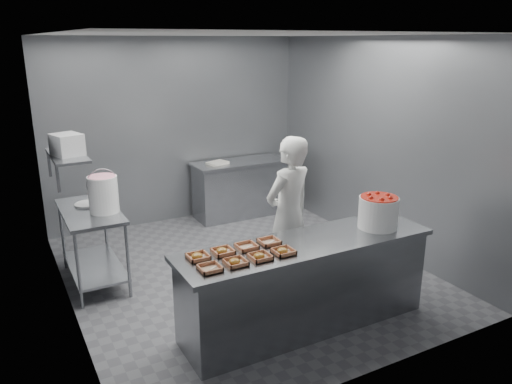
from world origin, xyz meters
TOP-DOWN VIEW (x-y plane):
  - floor at (0.00, 0.00)m, footprint 4.50×4.50m
  - ceiling at (0.00, 0.00)m, footprint 4.50×4.50m
  - wall_back at (0.00, 2.25)m, footprint 4.00×0.04m
  - wall_left at (-2.00, 0.00)m, footprint 0.04×4.50m
  - wall_right at (2.00, 0.00)m, footprint 0.04×4.50m
  - service_counter at (0.00, -1.35)m, footprint 2.60×0.70m
  - prep_table at (-1.65, 0.60)m, footprint 0.60×1.20m
  - back_counter at (0.90, 1.90)m, footprint 1.50×0.60m
  - wall_shelf at (-1.82, 0.60)m, footprint 0.35×0.90m
  - tray_0 at (-1.06, -1.48)m, footprint 0.19×0.18m
  - tray_1 at (-0.83, -1.48)m, footprint 0.19×0.18m
  - tray_2 at (-0.59, -1.48)m, footprint 0.19×0.18m
  - tray_3 at (-0.35, -1.48)m, footprint 0.19×0.18m
  - tray_4 at (-1.07, -1.22)m, footprint 0.19×0.18m
  - tray_5 at (-0.83, -1.22)m, footprint 0.19×0.18m
  - tray_6 at (-0.58, -1.22)m, footprint 0.19×0.18m
  - tray_7 at (-0.34, -1.22)m, footprint 0.19×0.18m
  - worker at (0.26, -0.60)m, footprint 0.74×0.59m
  - strawberry_tub at (0.85, -1.38)m, footprint 0.40×0.40m
  - glaze_bucket at (-1.51, 0.45)m, footprint 0.34×0.32m
  - bucket_lid at (-1.64, 0.78)m, footprint 0.38×0.38m
  - rag at (-1.60, 0.80)m, footprint 0.16×0.15m
  - appliance at (-1.82, 0.53)m, footprint 0.34×0.37m
  - paper_stack at (0.52, 1.90)m, footprint 0.35×0.29m

SIDE VIEW (x-z plane):
  - floor at x=0.00m, z-range 0.00..0.00m
  - back_counter at x=0.90m, z-range 0.00..0.90m
  - service_counter at x=0.00m, z-range 0.00..0.90m
  - prep_table at x=-1.65m, z-range 0.14..1.04m
  - worker at x=0.26m, z-range 0.00..1.77m
  - rag at x=-1.60m, z-range 0.90..0.92m
  - bucket_lid at x=-1.64m, z-range 0.90..0.92m
  - paper_stack at x=0.52m, z-range 0.90..0.94m
  - tray_0 at x=-1.06m, z-range 0.90..0.94m
  - tray_6 at x=-0.58m, z-range 0.90..0.94m
  - tray_7 at x=-0.34m, z-range 0.90..0.94m
  - tray_1 at x=-0.83m, z-range 0.89..0.95m
  - tray_2 at x=-0.59m, z-range 0.89..0.95m
  - tray_3 at x=-0.35m, z-range 0.89..0.95m
  - tray_4 at x=-1.07m, z-range 0.89..0.95m
  - tray_5 at x=-0.83m, z-range 0.89..0.95m
  - strawberry_tub at x=0.85m, z-range 0.91..1.24m
  - glaze_bucket at x=-1.51m, z-range 0.87..1.36m
  - wall_back at x=0.00m, z-range 0.00..2.80m
  - wall_left at x=-2.00m, z-range 0.00..2.80m
  - wall_right at x=2.00m, z-range 0.00..2.80m
  - wall_shelf at x=-1.82m, z-range 1.54..1.56m
  - appliance at x=-1.82m, z-range 1.56..1.79m
  - ceiling at x=0.00m, z-range 2.80..2.80m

